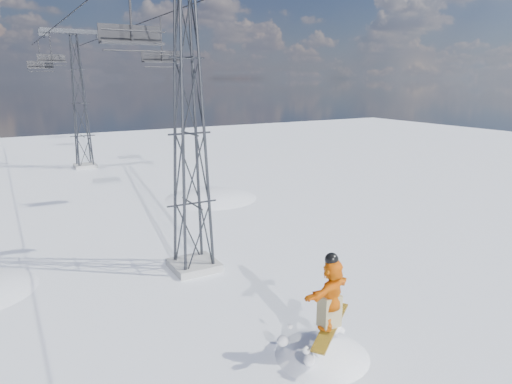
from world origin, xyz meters
TOP-DOWN VIEW (x-y plane):
  - snow_terrain at (-4.77, 21.24)m, footprint 39.00×37.00m
  - lift_tower_near at (0.80, 8.00)m, footprint 5.20×1.80m
  - lift_tower_far at (0.80, 33.00)m, footprint 5.20×1.80m
  - haul_cables at (0.80, 19.50)m, footprint 4.46×51.00m
  - lift_chair_near at (-1.40, 7.16)m, footprint 2.02×0.58m
  - lift_chair_mid at (3.00, 17.47)m, footprint 2.21×0.64m
  - lift_chair_far at (-1.40, 29.52)m, footprint 1.95×0.56m
  - lift_chair_extra at (-1.40, 38.43)m, footprint 2.20×0.63m

SIDE VIEW (x-z plane):
  - snow_terrain at x=-4.77m, z-range -20.59..1.41m
  - lift_tower_near at x=0.80m, z-range -0.24..11.18m
  - lift_tower_far at x=0.80m, z-range -0.24..11.18m
  - lift_chair_mid at x=3.00m, z-range 7.28..10.03m
  - lift_chair_extra at x=-1.40m, z-range 7.31..10.03m
  - lift_chair_near at x=-1.40m, z-range 7.59..10.10m
  - lift_chair_far at x=-1.40m, z-range 7.71..10.12m
  - haul_cables at x=0.80m, z-range 10.82..10.88m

